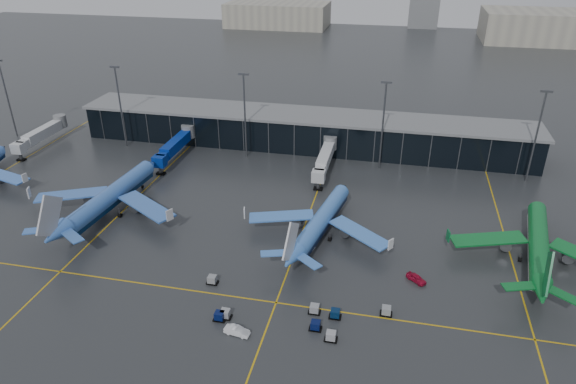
% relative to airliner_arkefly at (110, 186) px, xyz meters
% --- Properties ---
extents(ground, '(600.00, 600.00, 0.00)m').
position_rel_airliner_arkefly_xyz_m(ground, '(37.04, -10.18, -6.91)').
color(ground, '#282B2D').
rests_on(ground, ground).
extents(terminal_pier, '(142.00, 17.00, 10.70)m').
position_rel_airliner_arkefly_xyz_m(terminal_pier, '(37.04, 51.82, -1.49)').
color(terminal_pier, black).
rests_on(terminal_pier, ground).
extents(jet_bridges, '(94.00, 27.50, 7.20)m').
position_rel_airliner_arkefly_xyz_m(jet_bridges, '(2.04, 32.80, -2.36)').
color(jet_bridges, '#595B60').
rests_on(jet_bridges, ground).
extents(flood_masts, '(203.00, 0.50, 25.50)m').
position_rel_airliner_arkefly_xyz_m(flood_masts, '(42.04, 39.82, 6.90)').
color(flood_masts, '#595B60').
rests_on(flood_masts, ground).
extents(distant_hangars, '(260.00, 71.00, 22.00)m').
position_rel_airliner_arkefly_xyz_m(distant_hangars, '(86.99, 259.89, 1.88)').
color(distant_hangars, '#B2AD99').
rests_on(distant_hangars, ground).
extents(taxi_lines, '(220.00, 120.00, 0.02)m').
position_rel_airliner_arkefly_xyz_m(taxi_lines, '(47.04, 0.43, -6.90)').
color(taxi_lines, gold).
rests_on(taxi_lines, ground).
extents(airliner_arkefly, '(42.71, 47.77, 13.83)m').
position_rel_airliner_arkefly_xyz_m(airliner_arkefly, '(0.00, 0.00, 0.00)').
color(airliner_arkefly, '#3D71CB').
rests_on(airliner_arkefly, ground).
extents(airliner_klm_near, '(41.71, 45.61, 12.26)m').
position_rel_airliner_arkefly_xyz_m(airliner_klm_near, '(51.41, 0.37, -0.78)').
color(airliner_klm_near, '#4481E0').
rests_on(airliner_klm_near, ground).
extents(airliner_aer_lingus, '(43.38, 47.55, 12.87)m').
position_rel_airliner_arkefly_xyz_m(airliner_aer_lingus, '(96.73, 0.17, -0.48)').
color(airliner_aer_lingus, '#0D6F2B').
rests_on(airliner_aer_lingus, ground).
extents(baggage_carts, '(35.82, 11.97, 1.70)m').
position_rel_airliner_arkefly_xyz_m(baggage_carts, '(50.59, -28.24, -6.15)').
color(baggage_carts, black).
rests_on(baggage_carts, ground).
extents(mobile_airstair, '(2.97, 3.67, 3.45)m').
position_rel_airliner_arkefly_xyz_m(mobile_airstair, '(49.57, -6.70, -6.14)').
color(mobile_airstair, white).
rests_on(mobile_airstair, ground).
extents(service_van_red, '(4.38, 4.07, 1.46)m').
position_rel_airliner_arkefly_xyz_m(service_van_red, '(72.43, -12.94, -6.18)').
color(service_van_red, '#AB0D2E').
rests_on(service_van_red, ground).
extents(service_van_white, '(4.68, 2.17, 1.49)m').
position_rel_airliner_arkefly_xyz_m(service_van_white, '(42.49, -34.69, -6.17)').
color(service_van_white, white).
rests_on(service_van_white, ground).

